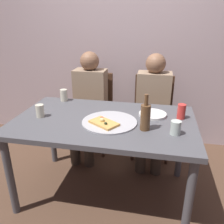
{
  "coord_description": "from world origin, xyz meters",
  "views": [
    {
      "loc": [
        0.41,
        -1.69,
        1.51
      ],
      "look_at": [
        0.06,
        0.05,
        0.79
      ],
      "focal_mm": 37.27,
      "sensor_mm": 36.0,
      "label": 1
    }
  ],
  "objects": [
    {
      "name": "ground_plane",
      "position": [
        0.0,
        0.0,
        0.0
      ],
      "size": [
        8.0,
        8.0,
        0.0
      ],
      "primitive_type": "plane",
      "color": "#513828"
    },
    {
      "name": "wine_glass",
      "position": [
        -0.49,
        0.36,
        0.8
      ],
      "size": [
        0.07,
        0.07,
        0.12
      ],
      "primitive_type": "cylinder",
      "color": "beige",
      "rests_on": "dining_table"
    },
    {
      "name": "back_wall",
      "position": [
        0.0,
        1.17,
        1.3
      ],
      "size": [
        6.0,
        0.1,
        2.6
      ],
      "primitive_type": "cube",
      "color": "#B29EA3",
      "rests_on": "ground_plane"
    },
    {
      "name": "guest_in_sweater",
      "position": [
        -0.34,
        0.69,
        0.64
      ],
      "size": [
        0.36,
        0.56,
        1.17
      ],
      "rotation": [
        0.0,
        0.0,
        3.14
      ],
      "color": "#937A60",
      "rests_on": "ground_plane"
    },
    {
      "name": "chair_left",
      "position": [
        -0.34,
        0.84,
        0.51
      ],
      "size": [
        0.44,
        0.44,
        0.9
      ],
      "rotation": [
        0.0,
        0.0,
        3.14
      ],
      "color": "#472D1E",
      "rests_on": "ground_plane"
    },
    {
      "name": "tumbler_far",
      "position": [
        -0.53,
        -0.06,
        0.79
      ],
      "size": [
        0.07,
        0.07,
        0.11
      ],
      "primitive_type": "cylinder",
      "color": "beige",
      "rests_on": "dining_table"
    },
    {
      "name": "chair_right",
      "position": [
        0.37,
        0.84,
        0.51
      ],
      "size": [
        0.44,
        0.44,
        0.9
      ],
      "rotation": [
        0.0,
        0.0,
        3.14
      ],
      "color": "#472D1E",
      "rests_on": "ground_plane"
    },
    {
      "name": "wine_bottle",
      "position": [
        0.34,
        -0.12,
        0.84
      ],
      "size": [
        0.07,
        0.07,
        0.27
      ],
      "color": "brown",
      "rests_on": "dining_table"
    },
    {
      "name": "soda_can",
      "position": [
        0.61,
        0.14,
        0.8
      ],
      "size": [
        0.07,
        0.07,
        0.12
      ],
      "primitive_type": "cylinder",
      "color": "red",
      "rests_on": "dining_table"
    },
    {
      "name": "pizza_tray",
      "position": [
        0.06,
        -0.05,
        0.74
      ],
      "size": [
        0.43,
        0.43,
        0.01
      ],
      "primitive_type": "cylinder",
      "color": "#ADADB2",
      "rests_on": "dining_table"
    },
    {
      "name": "guest_in_beanie",
      "position": [
        0.37,
        0.69,
        0.64
      ],
      "size": [
        0.36,
        0.56,
        1.17
      ],
      "rotation": [
        0.0,
        0.0,
        3.14
      ],
      "color": "#937A60",
      "rests_on": "ground_plane"
    },
    {
      "name": "plate_stack",
      "position": [
        0.38,
        0.16,
        0.75
      ],
      "size": [
        0.23,
        0.23,
        0.02
      ],
      "primitive_type": "cylinder",
      "color": "white",
      "rests_on": "dining_table"
    },
    {
      "name": "dining_table",
      "position": [
        0.0,
        0.0,
        0.66
      ],
      "size": [
        1.47,
        0.88,
        0.74
      ],
      "color": "#4C4C51",
      "rests_on": "ground_plane"
    },
    {
      "name": "tumbler_near",
      "position": [
        0.55,
        -0.16,
        0.79
      ],
      "size": [
        0.07,
        0.07,
        0.1
      ],
      "primitive_type": "cylinder",
      "color": "#B7C6BC",
      "rests_on": "dining_table"
    },
    {
      "name": "pizza_slice_last",
      "position": [
        0.03,
        -0.12,
        0.76
      ],
      "size": [
        0.26,
        0.23,
        0.05
      ],
      "color": "tan",
      "rests_on": "pizza_tray"
    }
  ]
}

